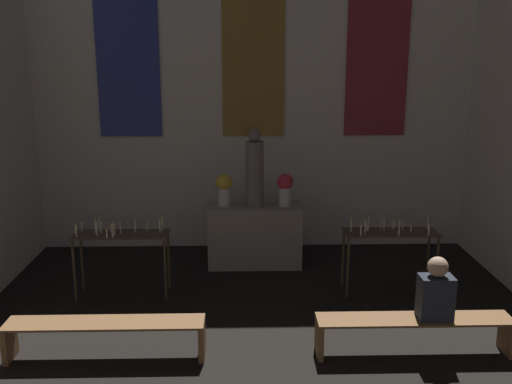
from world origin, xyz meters
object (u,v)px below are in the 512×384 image
(candle_rack_left, at_px, (121,242))
(person_seated, at_px, (436,291))
(flower_vase_left, at_px, (224,188))
(pew_back_right, at_px, (414,327))
(flower_vase_right, at_px, (285,188))
(pew_back_left, at_px, (105,331))
(altar, at_px, (255,235))
(statue, at_px, (255,171))
(candle_rack_right, at_px, (390,240))

(candle_rack_left, height_order, person_seated, person_seated)
(candle_rack_left, bearing_deg, person_seated, -24.39)
(flower_vase_left, bearing_deg, pew_back_right, -52.49)
(flower_vase_right, xyz_separation_m, person_seated, (1.42, -2.78, -0.49))
(candle_rack_left, xyz_separation_m, pew_back_left, (0.15, -1.68, -0.43))
(altar, xyz_separation_m, statue, (0.00, 0.00, 1.02))
(statue, xyz_separation_m, pew_back_right, (1.67, -2.78, -1.18))
(flower_vase_left, relative_size, candle_rack_left, 0.40)
(flower_vase_left, height_order, pew_back_left, flower_vase_left)
(candle_rack_left, xyz_separation_m, pew_back_right, (3.49, -1.68, -0.43))
(altar, distance_m, statue, 1.02)
(statue, bearing_deg, flower_vase_left, 180.00)
(candle_rack_left, height_order, candle_rack_right, same)
(pew_back_right, bearing_deg, person_seated, 0.00)
(statue, relative_size, flower_vase_left, 2.38)
(altar, bearing_deg, pew_back_right, -59.00)
(flower_vase_right, bearing_deg, person_seated, -63.01)
(statue, distance_m, flower_vase_right, 0.54)
(flower_vase_right, relative_size, pew_back_left, 0.23)
(statue, bearing_deg, candle_rack_right, -31.38)
(altar, distance_m, candle_rack_left, 2.15)
(altar, distance_m, candle_rack_right, 2.14)
(pew_back_left, bearing_deg, candle_rack_right, 25.71)
(flower_vase_left, bearing_deg, statue, 0.00)
(altar, xyz_separation_m, pew_back_left, (-1.67, -2.78, -0.16))
(flower_vase_left, height_order, flower_vase_right, same)
(altar, height_order, candle_rack_left, candle_rack_left)
(flower_vase_left, bearing_deg, candle_rack_left, -140.82)
(flower_vase_right, bearing_deg, candle_rack_left, -154.17)
(statue, xyz_separation_m, candle_rack_left, (-1.82, -1.10, -0.74))
(candle_rack_left, xyz_separation_m, person_seated, (3.70, -1.68, -0.01))
(candle_rack_right, height_order, pew_back_left, candle_rack_right)
(flower_vase_left, xyz_separation_m, person_seated, (2.34, -2.78, -0.49))
(altar, height_order, candle_rack_right, candle_rack_right)
(pew_back_left, bearing_deg, altar, 59.00)
(flower_vase_right, xyz_separation_m, pew_back_right, (1.21, -2.78, -0.91))
(flower_vase_right, bearing_deg, flower_vase_left, 180.00)
(pew_back_left, bearing_deg, pew_back_right, 0.00)
(statue, height_order, flower_vase_right, statue)
(flower_vase_right, xyz_separation_m, candle_rack_left, (-2.28, -1.10, -0.48))
(person_seated, bearing_deg, candle_rack_left, 155.61)
(candle_rack_right, distance_m, pew_back_left, 3.89)
(candle_rack_right, bearing_deg, flower_vase_right, 140.66)
(altar, height_order, pew_back_left, altar)
(flower_vase_left, relative_size, candle_rack_right, 0.40)
(flower_vase_right, bearing_deg, altar, 180.00)
(statue, relative_size, candle_rack_right, 0.94)
(pew_back_left, distance_m, person_seated, 3.58)
(flower_vase_right, bearing_deg, pew_back_left, -127.51)
(pew_back_right, xyz_separation_m, person_seated, (0.21, 0.00, 0.42))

